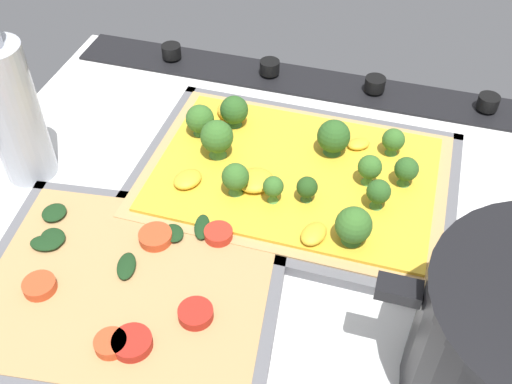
{
  "coord_description": "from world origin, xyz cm",
  "views": [
    {
      "loc": [
        -11.43,
        40.84,
        49.28
      ],
      "look_at": [
        1.4,
        -3.0,
        4.5
      ],
      "focal_mm": 42.94,
      "sensor_mm": 36.0,
      "label": 1
    }
  ],
  "objects_px": {
    "broccoli_pizza": "(292,170)",
    "baking_tray_back": "(129,289)",
    "baking_tray_front": "(295,181)",
    "oil_bottle": "(12,109)",
    "veggie_pizza_back": "(129,284)"
  },
  "relations": [
    {
      "from": "baking_tray_back",
      "to": "oil_bottle",
      "type": "bearing_deg",
      "value": -34.96
    },
    {
      "from": "baking_tray_front",
      "to": "baking_tray_back",
      "type": "xyz_separation_m",
      "value": [
        0.12,
        0.2,
        0.0
      ]
    },
    {
      "from": "broccoli_pizza",
      "to": "oil_bottle",
      "type": "relative_size",
      "value": 1.56
    },
    {
      "from": "baking_tray_front",
      "to": "veggie_pizza_back",
      "type": "bearing_deg",
      "value": 58.61
    },
    {
      "from": "baking_tray_front",
      "to": "oil_bottle",
      "type": "bearing_deg",
      "value": 12.26
    },
    {
      "from": "broccoli_pizza",
      "to": "baking_tray_back",
      "type": "relative_size",
      "value": 1.06
    },
    {
      "from": "baking_tray_front",
      "to": "oil_bottle",
      "type": "height_order",
      "value": "oil_bottle"
    },
    {
      "from": "veggie_pizza_back",
      "to": "oil_bottle",
      "type": "bearing_deg",
      "value": -34.74
    },
    {
      "from": "broccoli_pizza",
      "to": "oil_bottle",
      "type": "bearing_deg",
      "value": 12.46
    },
    {
      "from": "broccoli_pizza",
      "to": "veggie_pizza_back",
      "type": "relative_size",
      "value": 1.15
    },
    {
      "from": "baking_tray_front",
      "to": "baking_tray_back",
      "type": "distance_m",
      "value": 0.23
    },
    {
      "from": "baking_tray_back",
      "to": "veggie_pizza_back",
      "type": "distance_m",
      "value": 0.01
    },
    {
      "from": "broccoli_pizza",
      "to": "oil_bottle",
      "type": "distance_m",
      "value": 0.32
    },
    {
      "from": "broccoli_pizza",
      "to": "oil_bottle",
      "type": "xyz_separation_m",
      "value": [
        0.3,
        0.07,
        0.07
      ]
    },
    {
      "from": "baking_tray_front",
      "to": "veggie_pizza_back",
      "type": "xyz_separation_m",
      "value": [
        0.12,
        0.19,
        0.01
      ]
    }
  ]
}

